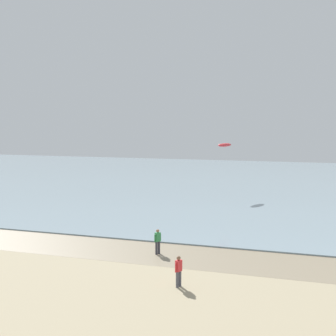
{
  "coord_description": "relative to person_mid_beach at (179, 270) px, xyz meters",
  "views": [
    {
      "loc": [
        8.21,
        -7.6,
        8.86
      ],
      "look_at": [
        2.77,
        10.04,
        6.92
      ],
      "focal_mm": 46.75,
      "sensor_mm": 36.0,
      "label": 1
    }
  ],
  "objects": [
    {
      "name": "kite_aloft_5",
      "position": [
        -2.58,
        29.02,
        5.28
      ],
      "size": [
        1.76,
        2.7,
        0.43
      ],
      "primitive_type": "ellipsoid",
      "rotation": [
        -0.02,
        0.0,
        1.17
      ],
      "color": "red"
    },
    {
      "name": "sea",
      "position": [
        -2.03,
        42.94,
        -0.87
      ],
      "size": [
        160.0,
        70.0,
        0.1
      ],
      "primitive_type": "cube",
      "color": "#7F939E",
      "rests_on": "ground"
    },
    {
      "name": "wet_sand_strip",
      "position": [
        -2.03,
        5.41,
        -0.91
      ],
      "size": [
        120.0,
        5.07,
        0.01
      ],
      "primitive_type": "cube",
      "color": "gray",
      "rests_on": "ground"
    },
    {
      "name": "person_by_waterline",
      "position": [
        -2.95,
        5.27,
        0.0
      ],
      "size": [
        0.37,
        0.5,
        1.71
      ],
      "color": "#383842",
      "rests_on": "ground"
    },
    {
      "name": "person_mid_beach",
      "position": [
        0.0,
        0.0,
        0.0
      ],
      "size": [
        0.35,
        0.53,
        1.71
      ],
      "color": "#4C4C56",
      "rests_on": "ground"
    }
  ]
}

